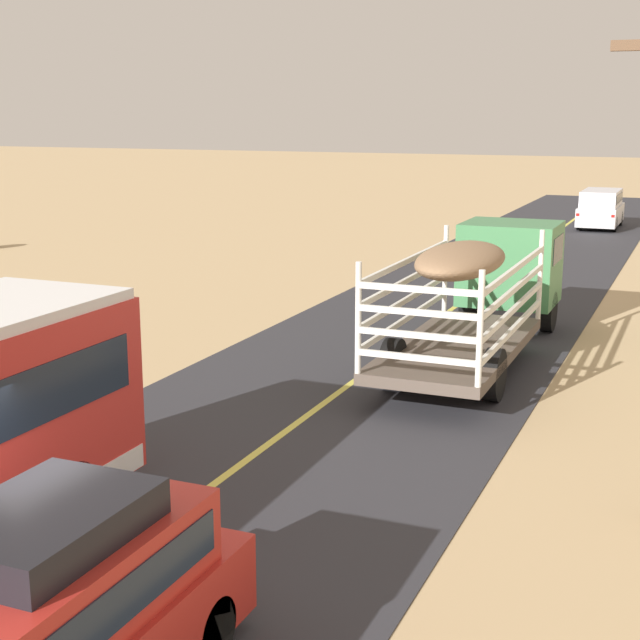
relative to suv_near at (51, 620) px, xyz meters
The scene contains 6 objects.
ground_plane 2.29m from the suv_near, 141.18° to the left, with size 240.00×240.00×0.00m, color tan.
road_surface 2.28m from the suv_near, 141.18° to the left, with size 8.00×120.00×0.02m, color #2D2D33.
road_centre_line 2.28m from the suv_near, 141.18° to the left, with size 0.16×117.60×0.00m, color #D8CC4C.
suv_near is the anchor object (origin of this frame).
livestock_truck 16.45m from the suv_near, 88.26° to the left, with size 2.53×9.70×3.02m.
car_far 42.79m from the suv_near, 89.73° to the left, with size 1.90×4.62×1.93m.
Camera 1 is at (6.95, -7.55, 5.83)m, focal length 52.16 mm.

